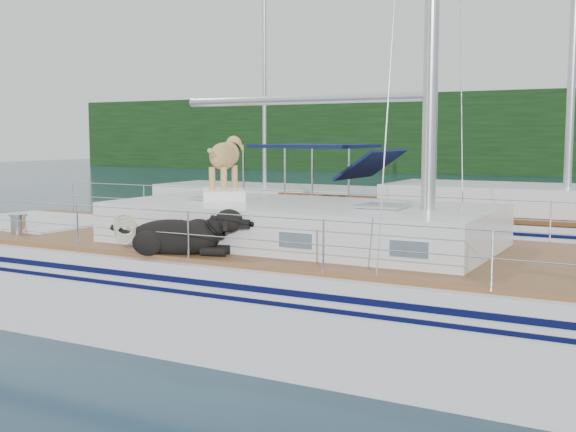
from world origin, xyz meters
The scene contains 4 objects.
ground centered at (0.00, 0.00, 0.00)m, with size 120.00×120.00×0.00m, color black.
main_sailboat centered at (0.08, -0.01, 0.68)m, with size 12.00×3.89×14.01m.
neighbor_sailboat centered at (1.08, 6.60, 0.63)m, with size 11.00×3.50×13.30m.
bg_boat_west centered at (-8.00, 14.00, 0.45)m, with size 8.00×3.00×11.65m.
Camera 1 is at (5.35, -8.70, 2.71)m, focal length 45.00 mm.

